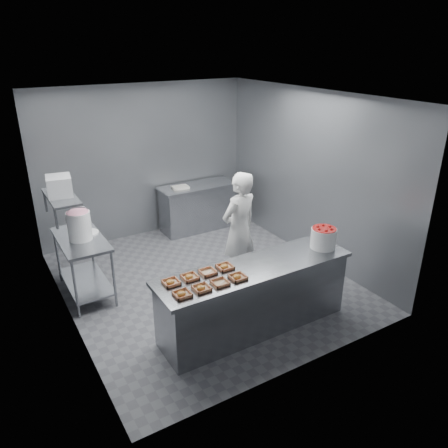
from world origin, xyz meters
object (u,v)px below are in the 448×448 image
(tray_4, at_px, (171,282))
(tray_6, at_px, (208,272))
(tray_0, at_px, (182,294))
(back_counter, at_px, (198,207))
(worker, at_px, (239,230))
(tray_3, at_px, (238,277))
(glaze_bucket, at_px, (79,225))
(tray_5, at_px, (190,277))
(tray_1, at_px, (201,288))
(tray_7, at_px, (225,267))
(appliance, at_px, (59,186))
(prep_table, at_px, (83,258))
(strawberry_tub, at_px, (324,237))
(service_counter, at_px, (254,297))
(tray_2, at_px, (220,283))

(tray_4, distance_m, tray_6, 0.48)
(tray_0, bearing_deg, back_counter, 59.82)
(worker, bearing_deg, tray_3, 43.01)
(back_counter, bearing_deg, tray_4, -122.46)
(glaze_bucket, bearing_deg, tray_4, -71.99)
(tray_5, bearing_deg, tray_1, -90.00)
(back_counter, bearing_deg, tray_6, -115.66)
(back_counter, height_order, tray_0, tray_0)
(tray_7, relative_size, glaze_bucket, 0.38)
(appliance, bearing_deg, prep_table, 5.90)
(prep_table, bearing_deg, appliance, 176.89)
(tray_6, bearing_deg, appliance, 124.11)
(tray_4, height_order, tray_6, tray_4)
(tray_3, bearing_deg, back_counter, 69.72)
(worker, bearing_deg, strawberry_tub, 106.22)
(service_counter, bearing_deg, tray_5, 170.12)
(prep_table, relative_size, tray_0, 6.40)
(tray_3, height_order, tray_5, same)
(back_counter, xyz_separation_m, strawberry_tub, (0.18, -3.28, 0.60))
(appliance, bearing_deg, glaze_bucket, -7.40)
(prep_table, height_order, appliance, appliance)
(prep_table, bearing_deg, tray_0, -74.65)
(tray_7, distance_m, appliance, 2.46)
(glaze_bucket, bearing_deg, service_counter, -49.19)
(prep_table, xyz_separation_m, back_counter, (2.55, 1.30, -0.14))
(tray_4, xyz_separation_m, tray_7, (0.72, 0.00, 0.00))
(appliance, bearing_deg, back_counter, 34.40)
(worker, bearing_deg, tray_1, 29.94)
(tray_1, height_order, tray_7, same)
(tray_0, bearing_deg, prep_table, 105.35)
(tray_1, relative_size, tray_4, 1.00)
(tray_2, distance_m, tray_6, 0.29)
(appliance, bearing_deg, tray_3, -46.14)
(back_counter, bearing_deg, tray_5, -119.19)
(service_counter, distance_m, worker, 1.24)
(strawberry_tub, bearing_deg, service_counter, 178.50)
(tray_2, relative_size, tray_3, 1.00)
(tray_5, distance_m, glaze_bucket, 1.95)
(service_counter, height_order, glaze_bucket, glaze_bucket)
(prep_table, distance_m, tray_0, 2.20)
(back_counter, relative_size, tray_5, 8.01)
(tray_3, relative_size, strawberry_tub, 0.55)
(service_counter, relative_size, glaze_bucket, 5.24)
(worker, distance_m, strawberry_tub, 1.28)
(strawberry_tub, bearing_deg, back_counter, 93.14)
(back_counter, bearing_deg, glaze_bucket, -152.23)
(tray_3, bearing_deg, tray_5, 148.79)
(prep_table, distance_m, tray_4, 1.92)
(prep_table, bearing_deg, back_counter, 27.01)
(appliance, bearing_deg, tray_5, -52.47)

